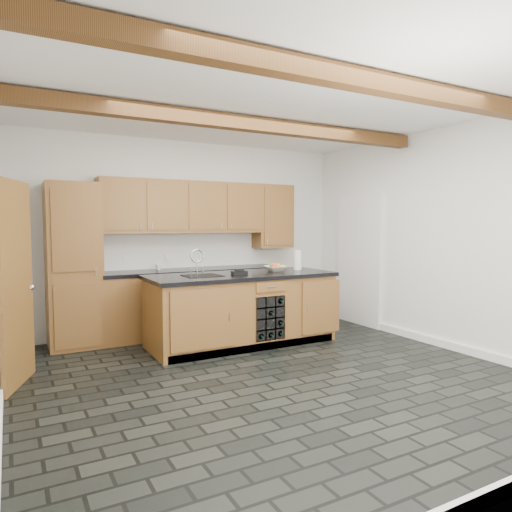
# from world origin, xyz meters

# --- Properties ---
(ground) EXTENTS (5.00, 5.00, 0.00)m
(ground) POSITION_xyz_m (0.00, 0.00, 0.00)
(ground) COLOR black
(ground) RESTS_ON ground
(room_shell) EXTENTS (5.01, 5.00, 5.00)m
(room_shell) POSITION_xyz_m (-0.09, 0.53, 1.53)
(room_shell) COLOR white
(room_shell) RESTS_ON ground
(back_cabinetry) EXTENTS (3.65, 0.62, 2.20)m
(back_cabinetry) POSITION_xyz_m (-0.38, 2.24, 0.98)
(back_cabinetry) COLOR brown
(back_cabinetry) RESTS_ON ground
(island) EXTENTS (2.48, 0.96, 0.93)m
(island) POSITION_xyz_m (0.31, 1.28, 0.46)
(island) COLOR brown
(island) RESTS_ON ground
(faucet) EXTENTS (0.45, 0.40, 0.34)m
(faucet) POSITION_xyz_m (-0.25, 1.33, 0.96)
(faucet) COLOR black
(faucet) RESTS_ON island
(kitchen_scale) EXTENTS (0.21, 0.13, 0.06)m
(kitchen_scale) POSITION_xyz_m (0.23, 1.23, 0.96)
(kitchen_scale) COLOR black
(kitchen_scale) RESTS_ON island
(fruit_bowl) EXTENTS (0.30, 0.30, 0.07)m
(fruit_bowl) POSITION_xyz_m (0.86, 1.36, 0.97)
(fruit_bowl) COLOR beige
(fruit_bowl) RESTS_ON island
(fruit_cluster) EXTENTS (0.16, 0.17, 0.07)m
(fruit_cluster) POSITION_xyz_m (0.86, 1.36, 1.01)
(fruit_cluster) COLOR #BB4019
(fruit_cluster) RESTS_ON fruit_bowl
(paper_towel) EXTENTS (0.11, 0.11, 0.28)m
(paper_towel) POSITION_xyz_m (1.24, 1.39, 1.07)
(paper_towel) COLOR white
(paper_towel) RESTS_ON island
(mug) EXTENTS (0.11, 0.11, 0.08)m
(mug) POSITION_xyz_m (-0.52, 2.28, 0.97)
(mug) COLOR white
(mug) RESTS_ON back_cabinetry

